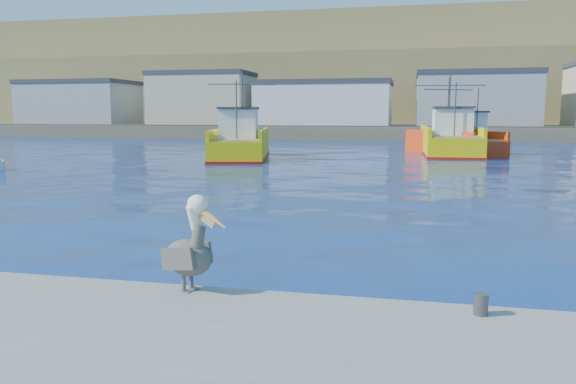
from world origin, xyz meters
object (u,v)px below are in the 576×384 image
(pelican, at_px, (190,250))
(trawler_yellow_a, at_px, (241,144))
(boat_orange, at_px, (456,141))
(trawler_yellow_b, at_px, (450,141))

(pelican, bearing_deg, trawler_yellow_a, 105.83)
(boat_orange, height_order, pelican, boat_orange)
(trawler_yellow_b, xyz_separation_m, pelican, (-6.26, -38.70, 0.09))
(trawler_yellow_a, height_order, pelican, trawler_yellow_a)
(trawler_yellow_b, distance_m, pelican, 39.20)
(boat_orange, relative_size, pelican, 6.13)
(boat_orange, bearing_deg, trawler_yellow_a, -154.14)
(trawler_yellow_a, relative_size, pelican, 7.61)
(trawler_yellow_a, relative_size, trawler_yellow_b, 0.97)
(boat_orange, bearing_deg, pelican, -99.85)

